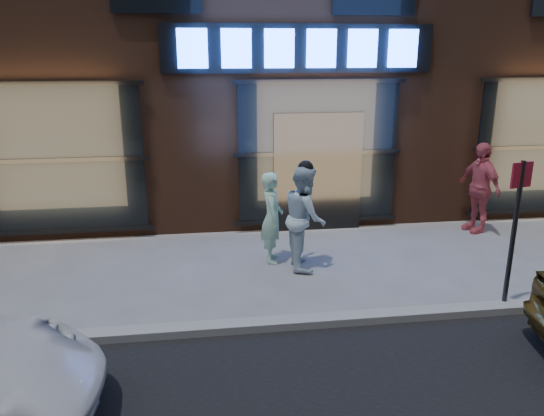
{
  "coord_description": "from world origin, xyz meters",
  "views": [
    {
      "loc": [
        -2.36,
        -6.28,
        3.6
      ],
      "look_at": [
        -1.26,
        1.6,
        1.2
      ],
      "focal_mm": 35.0,
      "sensor_mm": 36.0,
      "label": 1
    }
  ],
  "objects_px": {
    "man_bowtie": "(272,218)",
    "sign_post": "(515,222)",
    "man_cap": "(305,217)",
    "passerby": "(479,187)"
  },
  "relations": [
    {
      "from": "passerby",
      "to": "man_bowtie",
      "type": "bearing_deg",
      "value": -90.23
    },
    {
      "from": "man_cap",
      "to": "sign_post",
      "type": "relative_size",
      "value": 0.82
    },
    {
      "from": "man_cap",
      "to": "passerby",
      "type": "bearing_deg",
      "value": -67.92
    },
    {
      "from": "man_cap",
      "to": "passerby",
      "type": "distance_m",
      "value": 4.08
    },
    {
      "from": "passerby",
      "to": "sign_post",
      "type": "relative_size",
      "value": 0.84
    },
    {
      "from": "man_bowtie",
      "to": "sign_post",
      "type": "xyz_separation_m",
      "value": [
        3.07,
        -2.24,
        0.51
      ]
    },
    {
      "from": "passerby",
      "to": "sign_post",
      "type": "bearing_deg",
      "value": -35.13
    },
    {
      "from": "man_bowtie",
      "to": "passerby",
      "type": "height_order",
      "value": "passerby"
    },
    {
      "from": "man_bowtie",
      "to": "man_cap",
      "type": "bearing_deg",
      "value": -117.05
    },
    {
      "from": "man_bowtie",
      "to": "passerby",
      "type": "relative_size",
      "value": 0.87
    }
  ]
}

